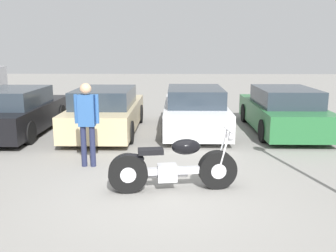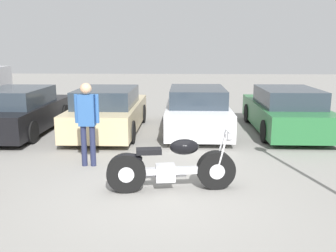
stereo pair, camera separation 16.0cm
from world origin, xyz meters
The scene contains 7 objects.
ground_plane centered at (0.00, 0.00, 0.00)m, with size 60.00×60.00×0.00m, color gray.
motorcycle centered at (0.16, 0.23, 0.43)m, with size 2.30×0.71×1.09m.
parked_car_black centered at (-4.49, 4.74, 0.63)m, with size 1.88×4.52×1.34m.
parked_car_champagne centered at (-1.85, 4.84, 0.63)m, with size 1.88×4.52×1.34m.
parked_car_white centered at (0.80, 5.12, 0.63)m, with size 1.88×4.52×1.34m.
parked_car_green centered at (3.44, 5.09, 0.63)m, with size 1.88×4.52×1.34m.
person_standing centered at (-1.65, 1.56, 1.07)m, with size 0.52×0.24×1.79m.
Camera 1 is at (0.21, -6.11, 2.51)m, focal length 40.00 mm.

